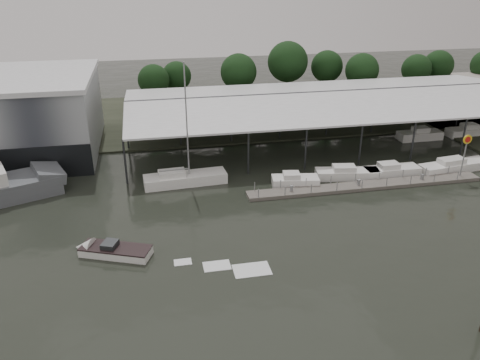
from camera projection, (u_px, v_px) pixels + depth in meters
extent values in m
plane|color=black|center=(260.00, 247.00, 42.21)|extent=(200.00, 200.00, 0.00)
cube|color=#383D2E|center=(202.00, 116.00, 79.69)|extent=(140.00, 30.00, 0.30)
cube|color=#959B9F|center=(2.00, 118.00, 61.91)|extent=(24.00, 20.00, 10.00)
cube|color=#292C2E|center=(329.00, 92.00, 67.51)|extent=(58.00, 0.40, 0.30)
cylinder|color=#292C2E|center=(125.00, 162.00, 53.66)|extent=(0.24, 0.24, 5.50)
cylinder|color=#292C2E|center=(128.00, 108.00, 74.20)|extent=(0.24, 0.24, 5.50)
cylinder|color=#292C2E|center=(456.00, 91.00, 84.66)|extent=(0.24, 0.24, 5.50)
cube|color=#69645C|center=(366.00, 186.00, 53.76)|extent=(28.00, 2.00, 0.40)
cylinder|color=gray|center=(258.00, 194.00, 50.37)|extent=(0.10, 0.10, 1.20)
cylinder|color=gray|center=(463.00, 169.00, 56.66)|extent=(0.10, 0.10, 1.20)
cube|color=gray|center=(359.00, 182.00, 53.38)|extent=(0.30, 0.30, 0.70)
cylinder|color=gray|center=(463.00, 159.00, 54.98)|extent=(0.16, 0.16, 5.00)
cylinder|color=yellow|center=(468.00, 139.00, 53.95)|extent=(1.10, 0.12, 1.10)
cylinder|color=red|center=(468.00, 140.00, 53.89)|extent=(0.70, 0.05, 0.70)
cube|color=gray|center=(479.00, 86.00, 91.50)|extent=(10.00, 8.00, 4.00)
cube|color=#55595E|center=(48.00, 173.00, 52.89)|extent=(4.64, 5.55, 1.78)
cube|color=white|center=(185.00, 180.00, 54.56)|extent=(9.71, 3.23, 1.40)
cube|color=silver|center=(172.00, 174.00, 53.82)|extent=(3.17, 1.99, 0.80)
cylinder|color=gray|center=(187.00, 121.00, 51.77)|extent=(0.16, 0.16, 13.03)
cylinder|color=gray|center=(174.00, 170.00, 53.68)|extent=(3.50, 0.35, 0.12)
cube|color=white|center=(116.00, 252.00, 40.96)|extent=(6.46, 4.18, 0.90)
cone|color=white|center=(84.00, 248.00, 41.47)|extent=(2.24, 2.46, 2.00)
cube|color=black|center=(115.00, 248.00, 40.79)|extent=(6.49, 4.23, 0.12)
cube|color=#292C2E|center=(110.00, 245.00, 40.77)|extent=(1.64, 1.75, 0.50)
cube|color=silver|center=(183.00, 262.00, 40.06)|extent=(2.30, 1.50, 0.04)
cube|color=silver|center=(217.00, 266.00, 39.55)|extent=(3.10, 2.00, 0.04)
cube|color=silver|center=(252.00, 270.00, 39.04)|extent=(3.90, 2.50, 0.04)
cube|color=white|center=(295.00, 181.00, 54.11)|extent=(5.63, 3.02, 1.10)
cube|color=silver|center=(291.00, 176.00, 53.69)|extent=(2.10, 1.88, 0.70)
cube|color=white|center=(347.00, 174.00, 56.05)|extent=(7.79, 3.43, 1.10)
cube|color=silver|center=(344.00, 168.00, 55.63)|extent=(2.87, 2.03, 0.70)
cube|color=white|center=(392.00, 171.00, 56.82)|extent=(6.80, 2.24, 1.10)
cube|color=silver|center=(389.00, 166.00, 56.40)|extent=(2.38, 1.62, 0.70)
cube|color=white|center=(454.00, 167.00, 58.17)|extent=(9.59, 3.33, 1.10)
cube|color=silver|center=(452.00, 161.00, 57.75)|extent=(3.46, 1.99, 0.70)
cylinder|color=#302115|center=(155.00, 100.00, 82.30)|extent=(0.50, 0.50, 3.87)
sphere|color=#193D18|center=(154.00, 80.00, 80.86)|extent=(5.42, 5.42, 5.42)
cylinder|color=#302115|center=(178.00, 94.00, 86.06)|extent=(0.50, 0.50, 3.77)
sphere|color=#193D18|center=(177.00, 76.00, 84.67)|extent=(5.27, 5.27, 5.27)
cylinder|color=#302115|center=(239.00, 95.00, 84.17)|extent=(0.50, 0.50, 4.57)
sphere|color=#193D18|center=(239.00, 72.00, 82.48)|extent=(6.40, 6.40, 6.40)
cylinder|color=#302115|center=(287.00, 87.00, 87.92)|extent=(0.50, 0.50, 5.28)
sphere|color=#193D18|center=(288.00, 62.00, 85.96)|extent=(7.40, 7.40, 7.40)
cylinder|color=#302115|center=(325.00, 86.00, 90.76)|extent=(0.50, 0.50, 4.30)
sphere|color=#193D18|center=(327.00, 66.00, 89.17)|extent=(6.02, 6.02, 6.02)
cylinder|color=#302115|center=(360.00, 91.00, 87.15)|extent=(0.50, 0.50, 4.35)
sphere|color=#193D18|center=(362.00, 70.00, 85.54)|extent=(6.08, 6.08, 6.08)
cylinder|color=#302115|center=(414.00, 88.00, 90.52)|extent=(0.50, 0.50, 3.98)
sphere|color=#193D18|center=(416.00, 69.00, 89.05)|extent=(5.57, 5.57, 5.57)
cylinder|color=#302115|center=(435.00, 84.00, 92.79)|extent=(0.50, 0.50, 4.14)
sphere|color=#193D18|center=(438.00, 65.00, 91.26)|extent=(5.80, 5.80, 5.80)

